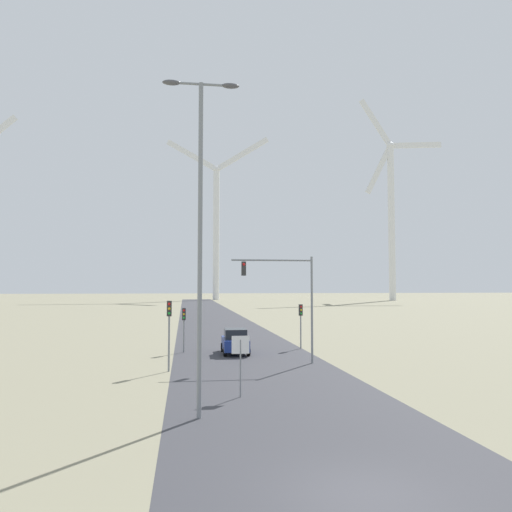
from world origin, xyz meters
TOP-DOWN VIEW (x-y plane):
  - ground_plane at (0.00, 0.00)m, footprint 600.00×600.00m
  - road_surface at (0.00, 48.00)m, footprint 10.00×240.00m
  - streetlamp at (-3.69, 7.51)m, footprint 3.00×0.32m
  - stop_sign_near at (-1.74, 10.85)m, footprint 0.81×0.07m
  - traffic_light_post_near_left at (-5.14, 18.02)m, footprint 0.28×0.34m
  - traffic_light_post_near_right at (4.91, 27.24)m, footprint 0.28×0.34m
  - traffic_light_post_mid_left at (-4.29, 26.17)m, footprint 0.28×0.34m
  - traffic_light_mast_overhead at (2.18, 19.89)m, footprint 5.31×0.35m
  - car_approaching at (-0.55, 24.99)m, footprint 1.90×4.14m
  - wind_turbine_left at (6.51, 160.90)m, footprint 35.35×10.14m
  - wind_turbine_center at (63.99, 145.49)m, footprint 28.85×2.60m

SIDE VIEW (x-z plane):
  - ground_plane at x=0.00m, z-range 0.00..0.00m
  - road_surface at x=0.00m, z-range 0.00..0.01m
  - car_approaching at x=-0.55m, z-range 0.00..1.83m
  - stop_sign_near at x=-1.74m, z-range 0.55..3.28m
  - traffic_light_post_mid_left at x=-4.29m, z-range 0.78..4.08m
  - traffic_light_post_near_right at x=4.91m, z-range 0.82..4.32m
  - traffic_light_post_near_left at x=-5.14m, z-range 0.95..5.05m
  - traffic_light_mast_overhead at x=2.18m, z-range 1.48..8.35m
  - streetlamp at x=-3.69m, z-range 1.33..14.31m
  - wind_turbine_left at x=6.51m, z-range -0.05..56.73m
  - wind_turbine_center at x=63.99m, z-range -2.50..65.11m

